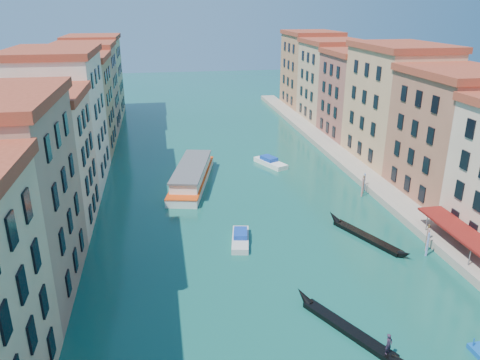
% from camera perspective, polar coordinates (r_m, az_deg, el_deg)
% --- Properties ---
extents(left_bank_palazzos, '(12.80, 128.40, 21.00)m').
position_cam_1_polar(left_bank_palazzos, '(72.33, -21.89, 5.24)').
color(left_bank_palazzos, beige).
rests_on(left_bank_palazzos, ground).
extents(right_bank_palazzos, '(12.80, 128.40, 21.00)m').
position_cam_1_polar(right_bank_palazzos, '(81.81, 20.37, 7.12)').
color(right_bank_palazzos, brown).
rests_on(right_bank_palazzos, ground).
extents(quay, '(4.00, 140.00, 1.00)m').
position_cam_1_polar(quay, '(80.70, 14.63, 0.72)').
color(quay, '#9F9280').
rests_on(quay, ground).
extents(vaporetto_far, '(9.18, 20.94, 3.04)m').
position_cam_1_polar(vaporetto_far, '(75.48, -5.89, 0.61)').
color(vaporetto_far, silver).
rests_on(vaporetto_far, ground).
extents(gondola_fore, '(6.89, 11.92, 2.59)m').
position_cam_1_polar(gondola_fore, '(44.17, 12.99, -17.11)').
color(gondola_fore, black).
rests_on(gondola_fore, ground).
extents(gondola_far, '(6.30, 12.82, 1.92)m').
position_cam_1_polar(gondola_far, '(60.03, 15.00, -6.53)').
color(gondola_far, black).
rests_on(gondola_far, ground).
extents(motorboat_mid, '(3.12, 6.53, 1.30)m').
position_cam_1_polar(motorboat_mid, '(57.09, 0.05, -7.11)').
color(motorboat_mid, silver).
rests_on(motorboat_mid, ground).
extents(motorboat_far, '(5.06, 7.46, 1.49)m').
position_cam_1_polar(motorboat_far, '(83.97, 3.70, 2.20)').
color(motorboat_far, white).
rests_on(motorboat_far, ground).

